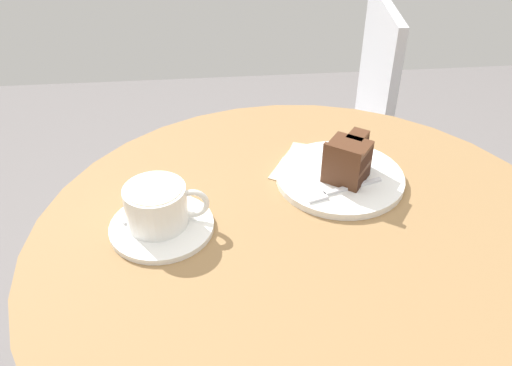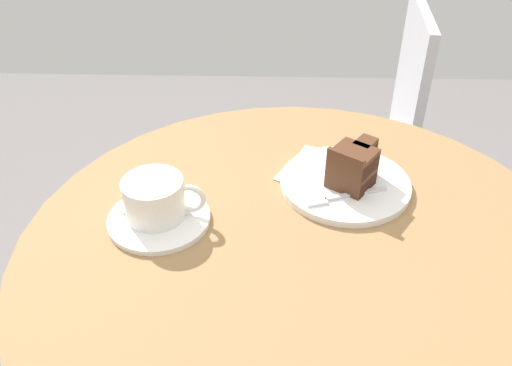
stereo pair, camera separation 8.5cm
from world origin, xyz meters
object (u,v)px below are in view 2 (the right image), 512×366
(coffee_cup, at_px, (155,197))
(napkin, at_px, (322,170))
(fork, at_px, (336,197))
(cake_slice, at_px, (354,166))
(teaspoon, at_px, (155,198))
(cake_plate, at_px, (345,184))
(saucer, at_px, (159,219))
(cafe_chair, at_px, (369,132))

(coffee_cup, bearing_deg, napkin, 27.43)
(fork, bearing_deg, cake_slice, -142.22)
(teaspoon, bearing_deg, cake_plate, -32.91)
(saucer, distance_m, cafe_chair, 0.87)
(cake_slice, bearing_deg, teaspoon, -171.59)
(coffee_cup, distance_m, cafe_chair, 0.87)
(saucer, distance_m, napkin, 0.30)
(teaspoon, relative_size, napkin, 0.44)
(teaspoon, distance_m, cake_plate, 0.31)
(coffee_cup, distance_m, cake_plate, 0.31)
(saucer, height_order, fork, fork)
(cafe_chair, bearing_deg, saucer, -27.80)
(napkin, bearing_deg, saucer, -151.28)
(napkin, bearing_deg, cake_slice, -49.24)
(cake_slice, height_order, napkin, cake_slice)
(saucer, bearing_deg, teaspoon, 106.55)
(teaspoon, bearing_deg, cafe_chair, 11.78)
(cake_plate, height_order, napkin, cake_plate)
(saucer, distance_m, cake_slice, 0.32)
(cake_slice, height_order, cafe_chair, cafe_chair)
(coffee_cup, xyz_separation_m, cake_plate, (0.30, 0.09, -0.04))
(coffee_cup, xyz_separation_m, teaspoon, (-0.01, 0.04, -0.03))
(coffee_cup, height_order, cafe_chair, cafe_chair)
(teaspoon, distance_m, cafe_chair, 0.84)
(cafe_chair, bearing_deg, fork, -10.06)
(saucer, xyz_separation_m, cake_slice, (0.30, 0.09, 0.04))
(cake_slice, xyz_separation_m, napkin, (-0.04, 0.05, -0.04))
(fork, bearing_deg, cake_plate, -129.62)
(cake_plate, bearing_deg, cafe_chair, 75.49)
(napkin, xyz_separation_m, cafe_chair, (0.19, 0.55, -0.25))
(coffee_cup, distance_m, napkin, 0.30)
(saucer, bearing_deg, cafe_chair, 57.16)
(cake_slice, bearing_deg, cake_plate, 142.87)
(fork, distance_m, cafe_chair, 0.72)
(teaspoon, bearing_deg, coffee_cup, -117.96)
(cake_plate, height_order, cafe_chair, cafe_chair)
(fork, bearing_deg, cafe_chair, -122.67)
(napkin, height_order, cafe_chair, cafe_chair)
(coffee_cup, relative_size, fork, 0.91)
(fork, bearing_deg, teaspoon, -16.60)
(cake_slice, distance_m, napkin, 0.08)
(fork, bearing_deg, napkin, -98.54)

